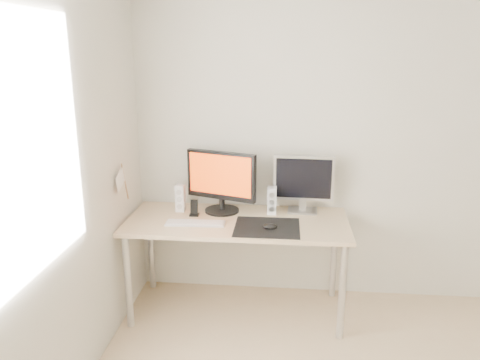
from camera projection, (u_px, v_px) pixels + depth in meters
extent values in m
plane|color=silver|center=(365.00, 142.00, 3.51)|extent=(3.50, 0.00, 3.50)
plane|color=silver|center=(13.00, 211.00, 2.00)|extent=(0.00, 3.50, 3.50)
plane|color=white|center=(8.00, 154.00, 1.93)|extent=(0.00, 1.30, 1.30)
cube|color=black|center=(267.00, 227.00, 3.24)|extent=(0.45, 0.40, 0.00)
ellipsoid|color=black|center=(270.00, 226.00, 3.20)|extent=(0.10, 0.06, 0.04)
cube|color=#D1B587|center=(237.00, 222.00, 3.39)|extent=(1.60, 0.70, 0.03)
cylinder|color=silver|center=(128.00, 281.00, 3.28)|extent=(0.05, 0.05, 0.70)
cylinder|color=silver|center=(342.00, 292.00, 3.14)|extent=(0.05, 0.05, 0.70)
cylinder|color=silver|center=(151.00, 248.00, 3.83)|extent=(0.05, 0.05, 0.70)
cylinder|color=silver|center=(334.00, 255.00, 3.69)|extent=(0.05, 0.05, 0.70)
cylinder|color=black|center=(222.00, 210.00, 3.56)|extent=(0.33, 0.33, 0.02)
cylinder|color=black|center=(222.00, 202.00, 3.54)|extent=(0.05, 0.05, 0.12)
cube|color=black|center=(221.00, 175.00, 3.47)|extent=(0.53, 0.22, 0.36)
cube|color=orange|center=(220.00, 175.00, 3.45)|extent=(0.47, 0.17, 0.30)
cube|color=#ACACAE|center=(302.00, 211.00, 3.55)|extent=(0.23, 0.17, 0.01)
cube|color=#B3B3B5|center=(303.00, 203.00, 3.54)|extent=(0.05, 0.04, 0.10)
cube|color=silver|center=(304.00, 178.00, 3.48)|extent=(0.45, 0.06, 0.34)
cube|color=black|center=(304.00, 179.00, 3.46)|extent=(0.41, 0.02, 0.30)
cube|color=white|center=(180.00, 198.00, 3.54)|extent=(0.07, 0.08, 0.21)
cylinder|color=silver|center=(179.00, 207.00, 3.52)|extent=(0.04, 0.01, 0.04)
cylinder|color=#A8A8AB|center=(179.00, 200.00, 3.50)|extent=(0.04, 0.01, 0.04)
cylinder|color=#B3B3B5|center=(179.00, 192.00, 3.49)|extent=(0.04, 0.01, 0.04)
cube|color=white|center=(272.00, 201.00, 3.48)|extent=(0.07, 0.08, 0.21)
cylinder|color=silver|center=(272.00, 210.00, 3.46)|extent=(0.04, 0.01, 0.04)
cylinder|color=silver|center=(272.00, 202.00, 3.44)|extent=(0.04, 0.01, 0.04)
cylinder|color=silver|center=(272.00, 195.00, 3.43)|extent=(0.04, 0.01, 0.04)
cube|color=silver|center=(195.00, 223.00, 3.30)|extent=(0.42, 0.13, 0.01)
cube|color=white|center=(195.00, 222.00, 3.30)|extent=(0.40, 0.12, 0.01)
cube|color=black|center=(194.00, 215.00, 3.47)|extent=(0.07, 0.06, 0.01)
cube|color=black|center=(194.00, 207.00, 3.45)|extent=(0.05, 0.02, 0.11)
cylinder|color=#A57F54|center=(125.00, 181.00, 3.30)|extent=(0.01, 0.10, 0.29)
cube|color=white|center=(120.00, 179.00, 3.20)|extent=(0.00, 0.19, 0.15)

